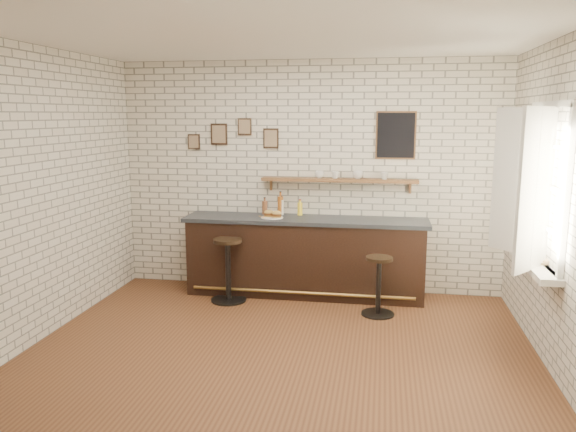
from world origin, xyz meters
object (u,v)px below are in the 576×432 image
bitters_bottle_brown (265,207)px  bitters_bottle_white (281,207)px  bar_stool_left (228,268)px  shelf_cup_a (320,175)px  book_upper (532,258)px  bitters_bottle_amber (280,205)px  shelf_cup_d (385,176)px  ciabatta_sandwich (273,214)px  bar_stool_right (379,284)px  sandwich_plate (272,217)px  bar_counter (305,256)px  book_lower (533,261)px  shelf_cup_c (358,175)px  condiment_bottle_yellow (300,208)px  shelf_cup_b (335,175)px

bitters_bottle_brown → bitters_bottle_white: 0.22m
bar_stool_left → shelf_cup_a: 1.66m
book_upper → bar_stool_left: bearing=165.7°
bitters_bottle_amber → shelf_cup_d: bearing=0.3°
bitters_bottle_brown → bitters_bottle_amber: size_ratio=0.73×
ciabatta_sandwich → bar_stool_right: 1.62m
sandwich_plate → ciabatta_sandwich: ciabatta_sandwich is taller
bar_counter → bitters_bottle_amber: 0.75m
bitters_bottle_brown → book_upper: bearing=-29.3°
ciabatta_sandwich → book_lower: ciabatta_sandwich is taller
sandwich_plate → bitters_bottle_brown: size_ratio=1.24×
book_upper → shelf_cup_c: bearing=139.6°
book_lower → book_upper: book_upper is taller
bar_stool_right → shelf_cup_a: bearing=134.4°
bar_stool_left → bar_counter: bearing=24.8°
sandwich_plate → book_upper: 3.14m
bar_counter → bitters_bottle_white: bearing=150.6°
shelf_cup_c → condiment_bottle_yellow: bearing=102.4°
condiment_bottle_yellow → shelf_cup_a: bearing=1.5°
condiment_bottle_yellow → shelf_cup_b: 0.64m
shelf_cup_a → shelf_cup_b: 0.20m
condiment_bottle_yellow → shelf_cup_d: (1.08, 0.01, 0.45)m
shelf_cup_c → bitters_bottle_white: bearing=102.3°
bitters_bottle_white → shelf_cup_a: shelf_cup_a is taller
bar_stool_right → shelf_cup_a: size_ratio=5.90×
sandwich_plate → bar_stool_right: 1.61m
bar_stool_left → shelf_cup_d: bearing=18.2°
bar_stool_right → shelf_cup_b: (-0.59, 0.81, 1.17)m
condiment_bottle_yellow → shelf_cup_c: bearing=0.5°
bitters_bottle_amber → shelf_cup_d: (1.34, 0.01, 0.41)m
ciabatta_sandwich → bar_stool_left: ciabatta_sandwich is taller
bar_stool_left → book_lower: (3.29, -1.07, 0.51)m
bar_counter → bitters_bottle_amber: bearing=151.3°
bitters_bottle_amber → shelf_cup_b: size_ratio=3.19×
shelf_cup_d → shelf_cup_b: bearing=178.8°
bar_stool_right → shelf_cup_a: 1.63m
bitters_bottle_brown → shelf_cup_b: shelf_cup_b is taller
bitters_bottle_white → shelf_cup_c: 1.08m
bitters_bottle_amber → sandwich_plate: bearing=-103.9°
bar_counter → sandwich_plate: 0.66m
bar_stool_right → shelf_cup_c: 1.46m
bitters_bottle_white → book_lower: size_ratio=1.03×
ciabatta_sandwich → bitters_bottle_amber: size_ratio=0.79×
bar_stool_left → book_upper: book_upper is taller
bitters_bottle_white → sandwich_plate: bearing=-106.0°
sandwich_plate → condiment_bottle_yellow: 0.42m
ciabatta_sandwich → book_lower: size_ratio=0.99×
shelf_cup_a → book_upper: size_ratio=0.52×
bar_stool_left → book_lower: 3.50m
shelf_cup_c → bitters_bottle_brown: bearing=102.2°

